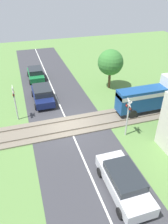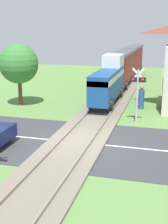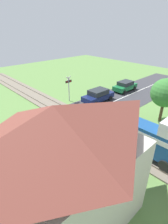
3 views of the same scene
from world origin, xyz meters
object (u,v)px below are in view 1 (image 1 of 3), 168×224
(car_near_crossing, at_px, (42,94))
(car_behind_queue, at_px, (36,74))
(crossing_signal_west_approach, at_px, (14,99))
(car_far_side, at_px, (124,181))
(pedestrian_by_station, at_px, (163,120))
(crossing_signal_east_approach, at_px, (128,113))

(car_near_crossing, bearing_deg, car_behind_queue, 180.00)
(car_near_crossing, xyz_separation_m, crossing_signal_west_approach, (2.58, -2.59, 1.25))
(car_near_crossing, height_order, car_behind_queue, car_near_crossing)
(car_far_side, distance_m, pedestrian_by_station, 7.67)
(crossing_signal_east_approach, bearing_deg, car_behind_queue, -157.46)
(crossing_signal_east_approach, bearing_deg, car_far_side, -28.36)
(car_far_side, bearing_deg, car_behind_queue, -170.90)
(car_far_side, xyz_separation_m, crossing_signal_west_approach, (-9.65, -5.47, 1.27))
(car_behind_queue, distance_m, crossing_signal_east_approach, 14.33)
(car_near_crossing, bearing_deg, pedestrian_by_station, 50.08)
(car_near_crossing, xyz_separation_m, car_behind_queue, (-5.75, 0.00, -0.05))
(car_far_side, bearing_deg, crossing_signal_west_approach, -150.46)
(car_behind_queue, bearing_deg, crossing_signal_east_approach, 22.54)
(crossing_signal_west_approach, bearing_deg, car_far_side, 29.54)
(car_near_crossing, distance_m, car_far_side, 12.56)
(car_near_crossing, relative_size, crossing_signal_west_approach, 1.32)
(car_behind_queue, height_order, crossing_signal_west_approach, crossing_signal_west_approach)
(car_near_crossing, height_order, car_far_side, car_near_crossing)
(car_behind_queue, xyz_separation_m, crossing_signal_west_approach, (8.33, -2.59, 1.30))
(crossing_signal_east_approach, relative_size, pedestrian_by_station, 2.05)
(crossing_signal_west_approach, height_order, crossing_signal_east_approach, same)
(crossing_signal_east_approach, height_order, pedestrian_by_station, crossing_signal_east_approach)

